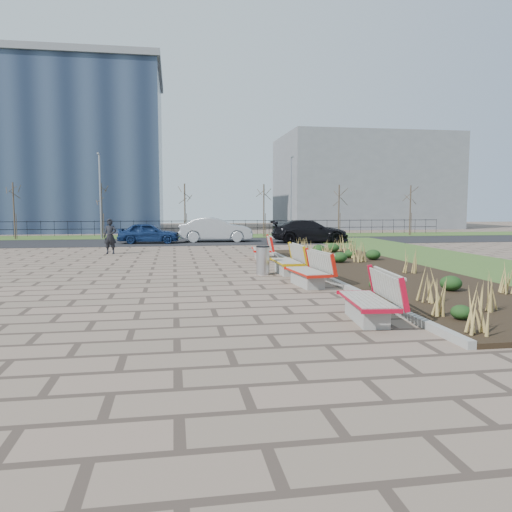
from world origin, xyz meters
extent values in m
plane|color=#766051|center=(0.00, 0.00, 0.00)|extent=(120.00, 120.00, 0.00)
cube|color=black|center=(6.25, 5.00, 0.05)|extent=(4.50, 18.00, 0.10)
cube|color=gray|center=(3.92, 5.00, 0.07)|extent=(0.16, 18.00, 0.15)
cube|color=#33511E|center=(11.00, 5.00, 0.02)|extent=(5.00, 38.00, 0.04)
cube|color=#33511E|center=(0.00, 28.00, 0.02)|extent=(80.00, 5.00, 0.04)
cube|color=black|center=(0.00, 22.00, 0.01)|extent=(80.00, 7.00, 0.02)
cylinder|color=#B2B2B7|center=(2.15, 5.48, 0.49)|extent=(0.45, 0.45, 0.98)
imported|color=black|center=(-3.96, 14.17, 0.87)|extent=(0.71, 0.54, 1.74)
imported|color=navy|center=(-2.41, 21.03, 0.67)|extent=(3.94, 1.84, 1.31)
imported|color=#9CA0A4|center=(1.89, 21.79, 0.82)|extent=(4.91, 1.92, 1.59)
imported|color=black|center=(7.84, 20.05, 0.75)|extent=(5.17, 2.50, 1.45)
cube|color=slate|center=(20.00, 42.00, 5.00)|extent=(18.00, 12.00, 10.00)
camera|label=1|loc=(-0.86, -11.26, 2.33)|focal=35.00mm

